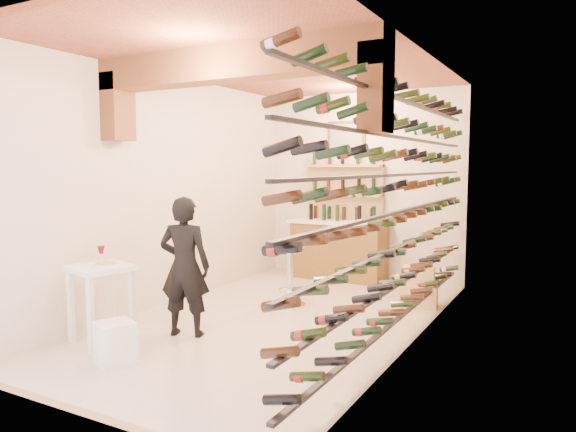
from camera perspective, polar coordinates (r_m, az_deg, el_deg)
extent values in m
plane|color=beige|center=(6.89, -1.22, -11.03)|extent=(6.00, 6.00, 0.00)
cube|color=beige|center=(9.34, 8.00, 3.20)|extent=(3.50, 0.02, 3.20)
cube|color=beige|center=(4.30, -21.66, 0.35)|extent=(3.50, 0.02, 3.20)
cube|color=beige|center=(7.65, -12.70, 2.65)|extent=(0.02, 6.00, 3.20)
cube|color=beige|center=(5.94, 13.54, 1.88)|extent=(0.02, 6.00, 3.20)
cube|color=brown|center=(6.73, -1.28, 16.11)|extent=(3.50, 6.00, 0.02)
cube|color=#A7633A|center=(5.87, -6.36, 15.88)|extent=(3.50, 0.35, 0.36)
cube|color=#A7633A|center=(6.87, -17.74, 11.00)|extent=(0.24, 0.35, 0.80)
cube|color=#A7633A|center=(5.06, 9.40, 13.28)|extent=(0.24, 0.35, 0.80)
cube|color=black|center=(6.21, 11.81, -10.59)|extent=(0.06, 5.70, 0.03)
cube|color=black|center=(6.12, 11.88, -6.98)|extent=(0.06, 5.70, 0.03)
cube|color=black|center=(6.04, 11.96, -3.28)|extent=(0.06, 5.70, 0.03)
cube|color=black|center=(6.00, 12.03, 0.50)|extent=(0.06, 5.70, 0.03)
cube|color=black|center=(5.98, 12.11, 4.33)|extent=(0.06, 5.70, 0.03)
cube|color=black|center=(5.99, 12.18, 8.16)|extent=(0.06, 5.70, 0.03)
cube|color=black|center=(6.02, 12.26, 11.96)|extent=(0.06, 5.70, 0.03)
cube|color=brown|center=(9.24, 5.39, -3.78)|extent=(1.60, 0.55, 0.96)
cube|color=white|center=(9.17, 5.42, -0.66)|extent=(1.70, 0.62, 0.05)
cube|color=tan|center=(9.42, 6.07, -0.42)|extent=(1.40, 0.10, 2.00)
cube|color=tan|center=(9.40, 5.80, -3.81)|extent=(1.40, 0.28, 0.04)
cube|color=tan|center=(9.33, 5.83, -0.78)|extent=(1.40, 0.28, 0.04)
cube|color=tan|center=(9.29, 5.86, 2.29)|extent=(1.40, 0.28, 0.04)
cube|color=tan|center=(9.28, 5.89, 5.37)|extent=(1.40, 0.28, 0.04)
cube|color=brown|center=(9.43, 6.28, 8.41)|extent=(0.70, 0.04, 0.55)
cube|color=#99998C|center=(9.40, 6.22, 8.42)|extent=(0.60, 0.01, 0.45)
cube|color=white|center=(6.21, -19.44, -5.26)|extent=(0.73, 0.73, 0.06)
cube|color=white|center=(6.42, -22.22, -8.96)|extent=(0.06, 0.06, 0.80)
cube|color=white|center=(5.99, -20.36, -9.90)|extent=(0.06, 0.06, 0.80)
cube|color=white|center=(6.62, -18.37, -8.40)|extent=(0.06, 0.06, 0.80)
cube|color=white|center=(6.20, -16.31, -9.26)|extent=(0.06, 0.06, 0.80)
cylinder|color=white|center=(6.18, -18.94, -4.95)|extent=(0.27, 0.27, 0.02)
cylinder|color=#BF7266|center=(6.17, -18.94, -4.77)|extent=(0.21, 0.21, 0.02)
cube|color=white|center=(6.27, -21.64, -4.89)|extent=(0.15, 0.15, 0.02)
cylinder|color=white|center=(6.44, -19.33, -4.60)|extent=(0.08, 0.08, 0.00)
cylinder|color=white|center=(6.44, -19.35, -4.12)|extent=(0.01, 0.01, 0.10)
cone|color=#5F0813|center=(6.42, -19.37, -3.42)|extent=(0.08, 0.08, 0.09)
cube|color=white|center=(5.64, -17.97, -12.82)|extent=(0.45, 0.45, 0.42)
imported|color=black|center=(6.22, -10.99, -5.32)|extent=(0.68, 0.56, 1.61)
cylinder|color=silver|center=(7.52, 0.24, -9.49)|extent=(0.43, 0.43, 0.03)
cylinder|color=silver|center=(7.43, 0.24, -6.64)|extent=(0.09, 0.09, 0.75)
cylinder|color=silver|center=(7.36, 0.24, -3.61)|extent=(0.41, 0.41, 0.08)
torus|color=silver|center=(7.47, 0.24, -7.85)|extent=(0.33, 0.33, 0.03)
cube|color=#E4BF7D|center=(7.70, 13.76, -8.24)|extent=(0.56, 0.44, 0.31)
cube|color=#E4BF7D|center=(7.64, 13.81, -6.23)|extent=(0.46, 0.35, 0.25)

